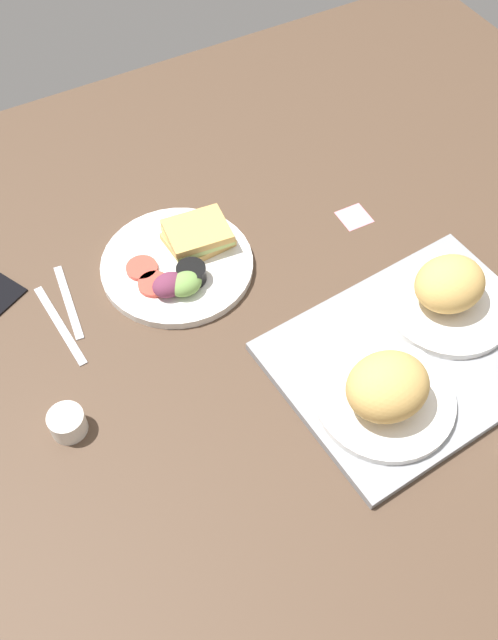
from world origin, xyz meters
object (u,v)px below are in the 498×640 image
(plate_with_salad, at_px, (181,262))
(fork, at_px, (68,301))
(sticky_note, at_px, (354,217))
(bread_plate_near, at_px, (449,292))
(bread_plate_far, at_px, (386,391))
(serving_tray, at_px, (416,354))
(knife, at_px, (60,324))
(espresso_cup, at_px, (67,423))

(plate_with_salad, height_order, fork, plate_with_salad)
(fork, height_order, sticky_note, fork)
(bread_plate_near, xyz_separation_m, fork, (0.56, -0.33, -0.05))
(bread_plate_far, relative_size, sticky_note, 3.89)
(serving_tray, distance_m, knife, 0.60)
(plate_with_salad, bearing_deg, espresso_cup, 36.06)
(espresso_cup, bearing_deg, knife, -105.13)
(serving_tray, xyz_separation_m, plate_with_salad, (0.26, -0.36, 0.01))
(fork, height_order, knife, same)
(espresso_cup, xyz_separation_m, knife, (-0.05, -0.19, -0.02))
(fork, bearing_deg, serving_tray, 57.06)
(plate_with_salad, height_order, knife, plate_with_salad)
(bread_plate_near, bearing_deg, bread_plate_far, 28.08)
(bread_plate_far, xyz_separation_m, sticky_note, (-0.19, -0.37, -0.06))
(serving_tray, xyz_separation_m, fork, (0.46, -0.38, -0.01))
(bread_plate_near, distance_m, sticky_note, 0.26)
(knife, distance_m, sticky_note, 0.58)
(bread_plate_near, height_order, knife, bread_plate_near)
(bread_plate_near, bearing_deg, fork, -30.18)
(plate_with_salad, bearing_deg, knife, 3.82)
(serving_tray, height_order, fork, serving_tray)
(bread_plate_far, height_order, espresso_cup, bread_plate_far)
(bread_plate_near, distance_m, espresso_cup, 0.65)
(serving_tray, distance_m, bread_plate_far, 0.13)
(plate_with_salad, height_order, sticky_note, plate_with_salad)
(serving_tray, bearing_deg, sticky_note, -105.82)
(plate_with_salad, bearing_deg, sticky_note, 173.07)
(bread_plate_far, bearing_deg, bread_plate_near, -151.92)
(bread_plate_far, relative_size, knife, 1.15)
(espresso_cup, distance_m, sticky_note, 0.66)
(espresso_cup, relative_size, sticky_note, 1.00)
(bread_plate_far, xyz_separation_m, espresso_cup, (0.44, -0.20, -0.04))
(serving_tray, relative_size, bread_plate_far, 2.07)
(knife, bearing_deg, bread_plate_near, 59.62)
(fork, xyz_separation_m, sticky_note, (-0.55, 0.07, -0.00))
(bread_plate_far, height_order, knife, bread_plate_far)
(fork, relative_size, knife, 0.89)
(fork, bearing_deg, sticky_note, 89.68)
(bread_plate_near, height_order, plate_with_salad, bread_plate_near)
(bread_plate_near, bearing_deg, serving_tray, 29.18)
(bread_plate_far, distance_m, espresso_cup, 0.48)
(plate_with_salad, xyz_separation_m, sticky_note, (-0.34, 0.04, -0.02))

